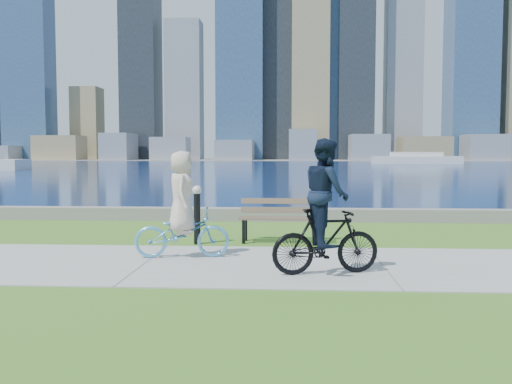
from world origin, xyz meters
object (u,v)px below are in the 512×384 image
bollard_lamp (197,211)px  cyclist_man (326,217)px  cyclist_woman (182,218)px  park_bench (281,216)px

bollard_lamp → cyclist_man: 3.77m
cyclist_woman → park_bench: bearing=-49.7°
cyclist_woman → cyclist_man: 2.78m
park_bench → cyclist_woman: (-1.74, -1.99, 0.17)m
bollard_lamp → cyclist_woman: size_ratio=0.64×
park_bench → bollard_lamp: (-1.73, -0.39, 0.14)m
park_bench → cyclist_man: cyclist_man is taller
park_bench → cyclist_man: 3.33m
cyclist_woman → bollard_lamp: bearing=-8.8°
bollard_lamp → cyclist_woman: cyclist_woman is taller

